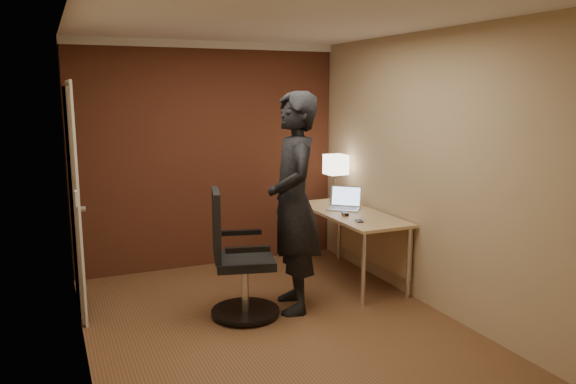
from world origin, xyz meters
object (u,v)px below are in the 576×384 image
(mouse, at_px, (345,214))
(phone, at_px, (359,221))
(office_chair, at_px, (237,263))
(laptop, at_px, (344,203))
(desk, at_px, (356,223))
(desk_lamp, at_px, (336,165))
(person, at_px, (294,203))

(mouse, bearing_deg, phone, -71.13)
(office_chair, bearing_deg, laptop, 24.41)
(laptop, distance_m, mouse, 0.34)
(desk, height_order, phone, phone)
(desk_lamp, height_order, laptop, desk_lamp)
(mouse, bearing_deg, desk, 49.42)
(mouse, xyz_separation_m, phone, (-0.00, -0.29, -0.01))
(laptop, bearing_deg, mouse, -118.02)
(desk_lamp, bearing_deg, desk, -94.86)
(mouse, bearing_deg, person, -133.67)
(mouse, xyz_separation_m, office_chair, (-1.27, -0.35, -0.25))
(desk_lamp, height_order, mouse, desk_lamp)
(office_chair, bearing_deg, phone, 2.84)
(desk, distance_m, person, 1.12)
(desk, height_order, desk_lamp, desk_lamp)
(office_chair, bearing_deg, person, -1.79)
(office_chair, bearing_deg, mouse, 15.38)
(desk_lamp, relative_size, office_chair, 0.48)
(phone, bearing_deg, desk_lamp, 91.25)
(mouse, bearing_deg, office_chair, -144.88)
(desk, xyz_separation_m, mouse, (-0.20, -0.11, 0.14))
(laptop, xyz_separation_m, mouse, (-0.16, -0.30, -0.05))
(phone, xyz_separation_m, office_chair, (-1.27, -0.06, -0.24))
(person, bearing_deg, mouse, 130.29)
(desk_lamp, distance_m, person, 1.44)
(phone, bearing_deg, person, -157.72)
(desk, xyz_separation_m, laptop, (-0.04, 0.19, 0.19))
(laptop, distance_m, phone, 0.61)
(mouse, bearing_deg, desk_lamp, 89.44)
(desk, xyz_separation_m, phone, (-0.21, -0.40, 0.13))
(person, bearing_deg, desk_lamp, 150.29)
(office_chair, bearing_deg, desk_lamp, 33.86)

